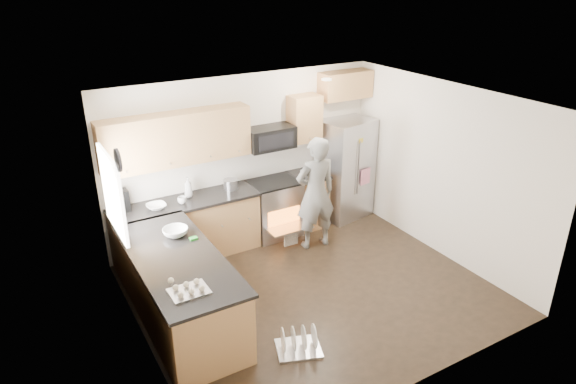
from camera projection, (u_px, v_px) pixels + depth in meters
ground at (312, 290)px, 7.00m from camera, size 4.50×4.50×0.00m
room_shell at (311, 176)px, 6.33m from camera, size 4.54×4.04×2.62m
back_cabinet_run at (218, 190)px, 7.73m from camera, size 4.45×0.64×2.50m
peninsula at (180, 289)px, 6.20m from camera, size 0.96×2.36×1.02m
stove_range at (274, 196)px, 8.23m from camera, size 0.76×0.97×1.79m
refrigerator at (345, 169)px, 8.81m from camera, size 0.95×0.79×1.73m
person at (316, 193)px, 7.79m from camera, size 0.69×0.48×1.78m
dish_rack at (299, 344)px, 5.87m from camera, size 0.61×0.55×0.31m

